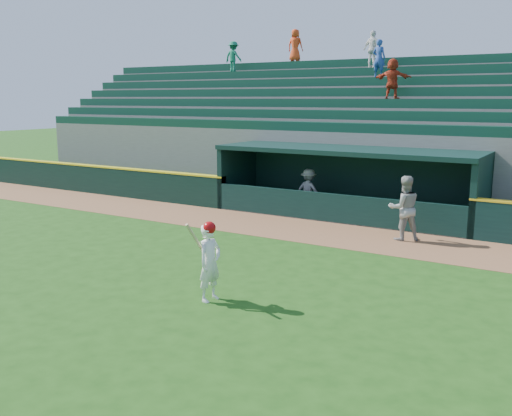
# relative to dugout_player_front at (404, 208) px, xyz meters

# --- Properties ---
(ground) EXTENTS (120.00, 120.00, 0.00)m
(ground) POSITION_rel_dugout_player_front_xyz_m (-2.88, -5.34, -0.97)
(ground) COLOR #1D4912
(ground) RESTS_ON ground
(warning_track) EXTENTS (40.00, 3.00, 0.01)m
(warning_track) POSITION_rel_dugout_player_front_xyz_m (-2.88, -0.44, -0.97)
(warning_track) COLOR brown
(warning_track) RESTS_ON ground
(field_wall_left) EXTENTS (15.50, 0.30, 1.20)m
(field_wall_left) POSITION_rel_dugout_player_front_xyz_m (-15.13, 1.21, -0.37)
(field_wall_left) COLOR black
(field_wall_left) RESTS_ON ground
(wall_stripe_left) EXTENTS (15.50, 0.32, 0.06)m
(wall_stripe_left) POSITION_rel_dugout_player_front_xyz_m (-15.13, 1.21, 0.26)
(wall_stripe_left) COLOR yellow
(wall_stripe_left) RESTS_ON field_wall_left
(dugout_player_front) EXTENTS (1.20, 1.15, 1.95)m
(dugout_player_front) POSITION_rel_dugout_player_front_xyz_m (0.00, 0.00, 0.00)
(dugout_player_front) COLOR #999994
(dugout_player_front) RESTS_ON ground
(dugout_player_inside) EXTENTS (1.08, 0.65, 1.63)m
(dugout_player_inside) POSITION_rel_dugout_player_front_xyz_m (-4.30, 2.29, -0.16)
(dugout_player_inside) COLOR #A8A8A3
(dugout_player_inside) RESTS_ON ground
(dugout) EXTENTS (9.40, 2.80, 2.46)m
(dugout) POSITION_rel_dugout_player_front_xyz_m (-2.88, 2.66, 0.39)
(dugout) COLOR slate
(dugout) RESTS_ON ground
(stands) EXTENTS (34.50, 6.25, 7.56)m
(stands) POSITION_rel_dugout_player_front_xyz_m (-2.87, 7.23, 1.42)
(stands) COLOR slate
(stands) RESTS_ON ground
(batter_at_plate) EXTENTS (0.50, 0.79, 1.72)m
(batter_at_plate) POSITION_rel_dugout_player_front_xyz_m (-1.84, -7.26, -0.11)
(batter_at_plate) COLOR white
(batter_at_plate) RESTS_ON ground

